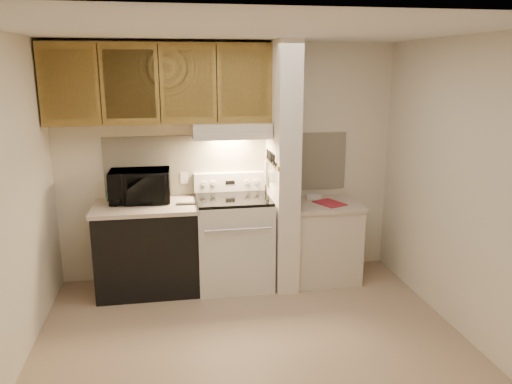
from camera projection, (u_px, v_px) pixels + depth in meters
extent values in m
plane|color=tan|center=(252.00, 340.00, 4.22)|extent=(3.60, 3.60, 0.00)
plane|color=white|center=(251.00, 30.00, 3.61)|extent=(3.60, 3.60, 0.00)
cube|color=silver|center=(229.00, 162.00, 5.35)|extent=(3.60, 2.50, 0.02)
cube|color=silver|center=(7.00, 208.00, 3.61)|extent=(0.02, 3.00, 2.50)
cube|color=silver|center=(461.00, 188.00, 4.21)|extent=(0.02, 3.00, 2.50)
cube|color=white|center=(229.00, 164.00, 5.34)|extent=(2.60, 0.02, 0.63)
cube|color=silver|center=(234.00, 243.00, 5.21)|extent=(0.76, 0.65, 0.92)
cube|color=black|center=(238.00, 250.00, 4.90)|extent=(0.50, 0.01, 0.30)
cylinder|color=silver|center=(238.00, 230.00, 4.81)|extent=(0.65, 0.02, 0.02)
cube|color=black|center=(233.00, 199.00, 5.09)|extent=(0.74, 0.64, 0.03)
cube|color=silver|center=(230.00, 182.00, 5.34)|extent=(0.76, 0.08, 0.20)
cube|color=black|center=(230.00, 183.00, 5.30)|extent=(0.10, 0.01, 0.04)
cylinder|color=silver|center=(204.00, 184.00, 5.25)|extent=(0.05, 0.02, 0.05)
cylinder|color=silver|center=(213.00, 183.00, 5.26)|extent=(0.05, 0.02, 0.05)
cylinder|color=silver|center=(247.00, 182.00, 5.32)|extent=(0.05, 0.02, 0.05)
cylinder|color=silver|center=(256.00, 182.00, 5.34)|extent=(0.05, 0.02, 0.05)
cube|color=black|center=(148.00, 250.00, 5.08)|extent=(1.00, 0.63, 0.87)
cube|color=beige|center=(146.00, 207.00, 4.97)|extent=(1.04, 0.67, 0.04)
cube|color=black|center=(186.00, 204.00, 4.97)|extent=(0.20, 0.07, 0.01)
cylinder|color=#236454|center=(111.00, 196.00, 5.10)|extent=(0.12, 0.12, 0.11)
cube|color=beige|center=(184.00, 178.00, 5.28)|extent=(0.08, 0.01, 0.12)
imported|color=black|center=(140.00, 186.00, 5.05)|extent=(0.60, 0.42, 0.33)
cube|color=silver|center=(282.00, 167.00, 5.10)|extent=(0.22, 0.70, 2.50)
cube|color=olive|center=(271.00, 163.00, 5.06)|extent=(0.01, 0.70, 0.04)
cube|color=black|center=(272.00, 161.00, 5.01)|extent=(0.02, 0.42, 0.04)
cube|color=silver|center=(273.00, 174.00, 4.89)|extent=(0.01, 0.03, 0.16)
cylinder|color=black|center=(274.00, 160.00, 4.84)|extent=(0.02, 0.02, 0.10)
cube|color=silver|center=(272.00, 174.00, 4.96)|extent=(0.01, 0.04, 0.18)
cylinder|color=black|center=(272.00, 158.00, 4.93)|extent=(0.02, 0.02, 0.10)
cube|color=silver|center=(271.00, 173.00, 5.04)|extent=(0.01, 0.04, 0.20)
cylinder|color=black|center=(271.00, 157.00, 5.00)|extent=(0.02, 0.02, 0.10)
cube|color=silver|center=(269.00, 170.00, 5.10)|extent=(0.01, 0.04, 0.16)
cylinder|color=black|center=(269.00, 155.00, 5.07)|extent=(0.02, 0.02, 0.10)
cube|color=silver|center=(267.00, 169.00, 5.20)|extent=(0.01, 0.04, 0.18)
cylinder|color=black|center=(267.00, 154.00, 5.16)|extent=(0.02, 0.02, 0.10)
cube|color=slate|center=(266.00, 173.00, 5.26)|extent=(0.03, 0.10, 0.25)
cube|color=beige|center=(323.00, 242.00, 5.38)|extent=(0.70, 0.60, 0.81)
cube|color=beige|center=(324.00, 204.00, 5.27)|extent=(0.74, 0.64, 0.04)
cube|color=#AD2333|center=(330.00, 203.00, 5.23)|extent=(0.33, 0.38, 0.01)
cube|color=white|center=(315.00, 197.00, 5.43)|extent=(0.19, 0.16, 0.04)
cube|color=beige|center=(231.00, 130.00, 5.04)|extent=(0.78, 0.44, 0.15)
cube|color=beige|center=(234.00, 137.00, 4.85)|extent=(0.78, 0.04, 0.06)
cube|color=olive|center=(160.00, 84.00, 4.86)|extent=(2.18, 0.33, 0.77)
cube|color=olive|center=(69.00, 85.00, 4.57)|extent=(0.46, 0.01, 0.63)
cube|color=black|center=(99.00, 84.00, 4.62)|extent=(0.01, 0.01, 0.73)
cube|color=olive|center=(130.00, 84.00, 4.66)|extent=(0.46, 0.01, 0.63)
cube|color=black|center=(159.00, 84.00, 4.71)|extent=(0.01, 0.01, 0.73)
cube|color=olive|center=(188.00, 84.00, 4.75)|extent=(0.46, 0.01, 0.63)
cube|color=black|center=(217.00, 84.00, 4.80)|extent=(0.01, 0.01, 0.73)
cube|color=olive|center=(245.00, 84.00, 4.84)|extent=(0.46, 0.01, 0.63)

